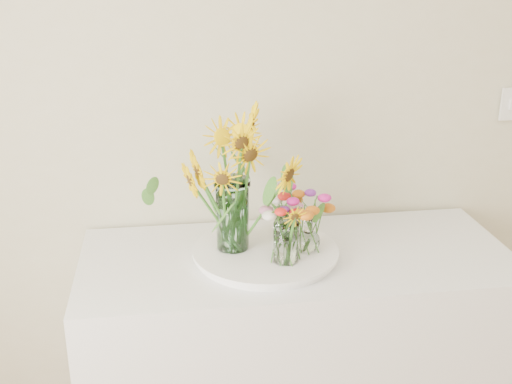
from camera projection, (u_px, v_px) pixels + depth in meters
counter at (295, 370)px, 2.24m from camera, size 1.40×0.60×0.90m
tray at (266, 254)px, 2.06m from camera, size 0.44×0.44×0.02m
mason_jar at (232, 215)px, 2.02m from camera, size 0.12×0.12×0.24m
sunflower_bouquet at (232, 180)px, 1.98m from camera, size 0.70×0.70×0.47m
small_vase_a at (286, 243)px, 1.95m from camera, size 0.09×0.09×0.13m
wildflower_posy_a at (286, 229)px, 1.93m from camera, size 0.20×0.20×0.22m
small_vase_b at (308, 234)px, 2.03m from camera, size 0.09×0.09×0.11m
wildflower_posy_b at (309, 221)px, 2.02m from camera, size 0.19×0.19×0.20m
small_vase_c at (285, 224)px, 2.11m from camera, size 0.08×0.08×0.11m
wildflower_posy_c at (285, 212)px, 2.09m from camera, size 0.17×0.17×0.20m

